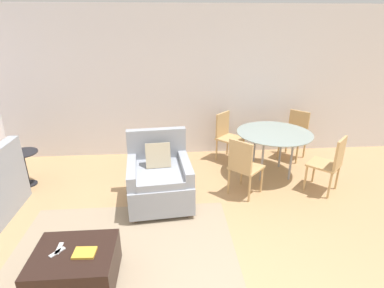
# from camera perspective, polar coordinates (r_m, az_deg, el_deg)

# --- Properties ---
(wall_back) EXTENTS (12.00, 0.06, 2.75)m
(wall_back) POSITION_cam_1_polar(r_m,az_deg,el_deg) (5.69, -3.58, 11.32)
(wall_back) COLOR white
(wall_back) RESTS_ON ground_plane
(area_rug) EXTENTS (2.54, 1.88, 0.01)m
(area_rug) POSITION_cam_1_polar(r_m,az_deg,el_deg) (3.69, -12.84, -19.61)
(area_rug) COLOR gray
(area_rug) RESTS_ON ground_plane
(armchair) EXTENTS (0.94, 1.02, 1.00)m
(armchair) POSITION_cam_1_polar(r_m,az_deg,el_deg) (4.30, -6.25, -6.59)
(armchair) COLOR #999EA8
(armchair) RESTS_ON ground_plane
(ottoman) EXTENTS (0.77, 0.65, 0.40)m
(ottoman) POSITION_cam_1_polar(r_m,az_deg,el_deg) (3.35, -21.29, -20.98)
(ottoman) COLOR black
(ottoman) RESTS_ON ground_plane
(book_stack) EXTENTS (0.21, 0.16, 0.02)m
(book_stack) POSITION_cam_1_polar(r_m,az_deg,el_deg) (3.17, -19.78, -18.92)
(book_stack) COLOR gold
(book_stack) RESTS_ON ottoman
(tv_remote_primary) EXTENTS (0.04, 0.16, 0.01)m
(tv_remote_primary) POSITION_cam_1_polar(r_m,az_deg,el_deg) (3.32, -23.99, -17.71)
(tv_remote_primary) COLOR #B7B7BC
(tv_remote_primary) RESTS_ON ottoman
(tv_remote_secondary) EXTENTS (0.13, 0.15, 0.01)m
(tv_remote_secondary) POSITION_cam_1_polar(r_m,az_deg,el_deg) (3.28, -24.28, -18.26)
(tv_remote_secondary) COLOR #B7B7BC
(tv_remote_secondary) RESTS_ON ottoman
(side_table) EXTENTS (0.45, 0.45, 0.56)m
(side_table) POSITION_cam_1_polar(r_m,az_deg,el_deg) (5.40, -29.30, -3.01)
(side_table) COLOR black
(side_table) RESTS_ON ground_plane
(dining_table) EXTENTS (1.23, 1.23, 0.75)m
(dining_table) POSITION_cam_1_polar(r_m,az_deg,el_deg) (5.14, 15.34, 1.39)
(dining_table) COLOR #8C9E99
(dining_table) RESTS_ON ground_plane
(dining_chair_near_left) EXTENTS (0.59, 0.59, 0.90)m
(dining_chair_near_left) POSITION_cam_1_polar(r_m,az_deg,el_deg) (4.43, 9.77, -3.79)
(dining_chair_near_left) COLOR tan
(dining_chair_near_left) RESTS_ON ground_plane
(dining_chair_near_right) EXTENTS (0.59, 0.59, 0.90)m
(dining_chair_near_right) POSITION_cam_1_polar(r_m,az_deg,el_deg) (4.92, 24.93, -2.98)
(dining_chair_near_right) COLOR tan
(dining_chair_near_right) RESTS_ON ground_plane
(dining_chair_far_left) EXTENTS (0.59, 0.59, 0.90)m
(dining_chair_far_left) POSITION_cam_1_polar(r_m,az_deg,el_deg) (5.63, 6.63, 2.03)
(dining_chair_far_left) COLOR tan
(dining_chair_far_left) RESTS_ON ground_plane
(dining_chair_far_right) EXTENTS (0.59, 0.59, 0.90)m
(dining_chair_far_right) POSITION_cam_1_polar(r_m,az_deg,el_deg) (6.02, 19.13, 2.26)
(dining_chair_far_right) COLOR tan
(dining_chair_far_right) RESTS_ON ground_plane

